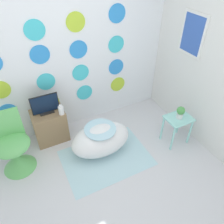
{
  "coord_description": "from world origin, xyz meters",
  "views": [
    {
      "loc": [
        -0.66,
        -1.34,
        2.6
      ],
      "look_at": [
        0.39,
        0.78,
        0.71
      ],
      "focal_mm": 35.0,
      "sensor_mm": 36.0,
      "label": 1
    }
  ],
  "objects_px": {
    "chair": "(15,153)",
    "vase": "(61,110)",
    "bathtub": "(101,139)",
    "tv": "(45,105)",
    "potted_plant_left": "(181,112)"
  },
  "relations": [
    {
      "from": "chair",
      "to": "vase",
      "type": "bearing_deg",
      "value": 16.55
    },
    {
      "from": "bathtub",
      "to": "vase",
      "type": "xyz_separation_m",
      "value": [
        -0.42,
        0.47,
        0.38
      ]
    },
    {
      "from": "vase",
      "to": "chair",
      "type": "bearing_deg",
      "value": -163.45
    },
    {
      "from": "bathtub",
      "to": "chair",
      "type": "xyz_separation_m",
      "value": [
        -1.18,
        0.24,
        0.06
      ]
    },
    {
      "from": "tv",
      "to": "vase",
      "type": "height_order",
      "value": "tv"
    },
    {
      "from": "bathtub",
      "to": "chair",
      "type": "distance_m",
      "value": 1.21
    },
    {
      "from": "tv",
      "to": "vase",
      "type": "bearing_deg",
      "value": -35.06
    },
    {
      "from": "bathtub",
      "to": "chair",
      "type": "bearing_deg",
      "value": 168.59
    },
    {
      "from": "tv",
      "to": "vase",
      "type": "distance_m",
      "value": 0.24
    },
    {
      "from": "bathtub",
      "to": "vase",
      "type": "distance_m",
      "value": 0.73
    },
    {
      "from": "tv",
      "to": "potted_plant_left",
      "type": "distance_m",
      "value": 2.0
    },
    {
      "from": "bathtub",
      "to": "chair",
      "type": "height_order",
      "value": "chair"
    },
    {
      "from": "bathtub",
      "to": "tv",
      "type": "distance_m",
      "value": 0.96
    },
    {
      "from": "chair",
      "to": "vase",
      "type": "distance_m",
      "value": 0.86
    },
    {
      "from": "chair",
      "to": "vase",
      "type": "relative_size",
      "value": 5.39
    }
  ]
}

